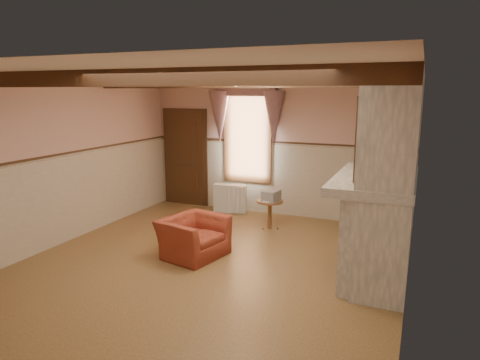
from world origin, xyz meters
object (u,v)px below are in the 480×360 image
at_px(bowl, 376,173).
at_px(armchair, 193,237).
at_px(mantel_clock, 382,160).
at_px(radiator, 230,198).
at_px(oil_lamp, 381,159).
at_px(side_table, 270,214).

bearing_deg(bowl, armchair, -172.04).
distance_m(bowl, mantel_clock, 0.84).
relative_size(radiator, oil_lamp, 2.50).
bearing_deg(armchair, bowl, -69.38).
bearing_deg(mantel_clock, side_table, 164.17).
height_order(mantel_clock, oil_lamp, oil_lamp).
bearing_deg(side_table, bowl, -35.19).
height_order(armchair, side_table, armchair).
height_order(armchair, radiator, armchair).
bearing_deg(radiator, mantel_clock, -30.54).
xyz_separation_m(armchair, mantel_clock, (2.63, 1.20, 1.21)).
bearing_deg(armchair, oil_lamp, -55.13).
bearing_deg(oil_lamp, mantel_clock, 90.00).
relative_size(side_table, oil_lamp, 1.96).
distance_m(radiator, oil_lamp, 3.67).
distance_m(side_table, mantel_clock, 2.41).
distance_m(side_table, oil_lamp, 2.46).
distance_m(armchair, mantel_clock, 3.14).
bearing_deg(oil_lamp, armchair, -157.78).
relative_size(side_table, bowl, 1.46).
bearing_deg(radiator, bowl, -42.31).
height_order(side_table, mantel_clock, mantel_clock).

